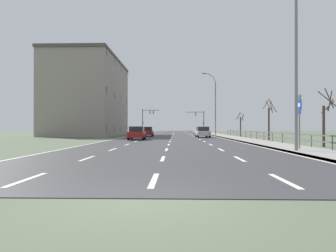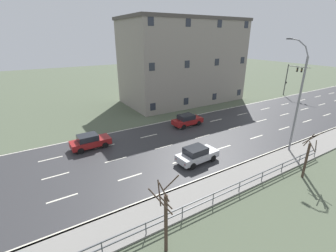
{
  "view_description": "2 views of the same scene",
  "coord_description": "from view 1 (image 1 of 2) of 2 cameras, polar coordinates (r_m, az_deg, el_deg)",
  "views": [
    {
      "loc": [
        0.59,
        -5.82,
        1.45
      ],
      "look_at": [
        -0.82,
        46.61,
        1.72
      ],
      "focal_mm": 30.84,
      "sensor_mm": 36.0,
      "label": 1
    },
    {
      "loc": [
        19.76,
        22.79,
        11.25
      ],
      "look_at": [
        0.0,
        34.95,
        2.34
      ],
      "focal_mm": 25.06,
      "sensor_mm": 36.0,
      "label": 2
    }
  ],
  "objects": [
    {
      "name": "ground_plane",
      "position": [
        53.84,
        0.91,
        -1.91
      ],
      "size": [
        160.0,
        160.0,
        0.12
      ],
      "color": "#4C5642"
    },
    {
      "name": "car_near_left",
      "position": [
        33.72,
        -6.15,
        -1.39
      ],
      "size": [
        1.92,
        4.14,
        1.57
      ],
      "rotation": [
        0.0,
        0.0,
        0.02
      ],
      "color": "maroon",
      "rests_on": "ground"
    },
    {
      "name": "road_asphalt_strip",
      "position": [
        65.83,
        1.03,
        -1.55
      ],
      "size": [
        14.0,
        120.0,
        0.03
      ],
      "color": "#303033",
      "rests_on": "ground"
    },
    {
      "name": "car_far_right",
      "position": [
        41.45,
        6.83,
        -1.19
      ],
      "size": [
        2.02,
        4.19,
        1.57
      ],
      "rotation": [
        0.0,
        0.0,
        0.06
      ],
      "color": "#B7B7BC",
      "rests_on": "ground"
    },
    {
      "name": "traffic_signal_left",
      "position": [
        73.73,
        -4.27,
        1.81
      ],
      "size": [
        4.35,
        0.36,
        6.12
      ],
      "color": "#38383A",
      "rests_on": "ground"
    },
    {
      "name": "sidewalk_right",
      "position": [
        66.3,
        8.34,
        -1.5
      ],
      "size": [
        3.0,
        120.0,
        0.12
      ],
      "color": "gray",
      "rests_on": "ground"
    },
    {
      "name": "highway_sign",
      "position": [
        20.0,
        24.51,
        2.04
      ],
      "size": [
        0.09,
        0.68,
        3.52
      ],
      "color": "slate",
      "rests_on": "ground"
    },
    {
      "name": "bare_tree_far",
      "position": [
        48.57,
        14.15,
        0.21
      ],
      "size": [
        1.34,
        1.33,
        4.08
      ],
      "color": "#423328",
      "rests_on": "ground"
    },
    {
      "name": "brick_building",
      "position": [
        56.12,
        -15.24,
        5.49
      ],
      "size": [
        11.1,
        21.08,
        14.18
      ],
      "color": "gray",
      "rests_on": "ground"
    },
    {
      "name": "street_lamp_foreground",
      "position": [
        18.66,
        23.56,
        11.03
      ],
      "size": [
        2.32,
        0.24,
        10.41
      ],
      "color": "slate",
      "rests_on": "ground"
    },
    {
      "name": "street_lamp_midground",
      "position": [
        51.64,
        9.2,
        4.15
      ],
      "size": [
        2.43,
        0.24,
        11.12
      ],
      "color": "slate",
      "rests_on": "ground"
    },
    {
      "name": "bare_tree_near",
      "position": [
        24.39,
        28.58,
        0.94
      ],
      "size": [
        1.46,
        1.54,
        4.33
      ],
      "color": "#423328",
      "rests_on": "ground"
    },
    {
      "name": "traffic_signal_right",
      "position": [
        75.61,
        6.44,
        1.46
      ],
      "size": [
        4.74,
        0.36,
        5.73
      ],
      "color": "#38383A",
      "rests_on": "ground"
    },
    {
      "name": "bare_tree_mid",
      "position": [
        35.31,
        19.35,
        1.01
      ],
      "size": [
        1.49,
        1.57,
        4.86
      ],
      "color": "#423328",
      "rests_on": "ground"
    },
    {
      "name": "car_mid_centre",
      "position": [
        46.45,
        -4.11,
        -1.09
      ],
      "size": [
        1.93,
        4.15,
        1.57
      ],
      "rotation": [
        0.0,
        0.0,
        0.03
      ],
      "color": "maroon",
      "rests_on": "ground"
    },
    {
      "name": "guardrail",
      "position": [
        33.16,
        17.76,
        -1.57
      ],
      "size": [
        0.07,
        39.77,
        1.0
      ],
      "color": "#515459",
      "rests_on": "ground"
    }
  ]
}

